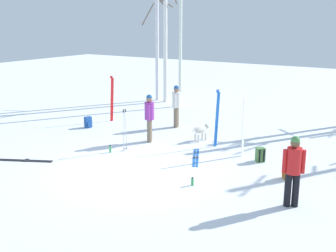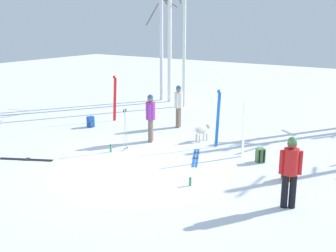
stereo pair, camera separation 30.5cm
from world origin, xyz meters
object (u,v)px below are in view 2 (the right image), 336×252
object	(u,v)px
ski_pair_planted_1	(115,98)
ski_pair_lying_0	(196,158)
birch_tree_1	(170,31)
backpack_1	(260,155)
dog	(203,130)
ski_pair_lying_1	(26,159)
ski_pair_planted_2	(244,128)
water_bottle_0	(190,182)
ski_pair_planted_0	(218,119)
water_bottle_1	(111,149)
backpack_0	(91,122)
birch_tree_2	(184,35)
person_0	(179,103)
person_1	(290,168)
ski_poles_0	(125,128)
person_2	(151,115)
birch_tree_0	(161,31)
backpack_2	(287,172)

from	to	relation	value
ski_pair_planted_1	ski_pair_lying_0	size ratio (longest dim) A/B	1.18
birch_tree_1	backpack_1	bearing A→B (deg)	-40.35
dog	ski_pair_lying_1	size ratio (longest dim) A/B	0.54
ski_pair_planted_2	water_bottle_0	size ratio (longest dim) A/B	8.25
ski_pair_planted_0	water_bottle_1	bearing A→B (deg)	-136.25
backpack_0	water_bottle_0	size ratio (longest dim) A/B	1.94
birch_tree_2	person_0	bearing A→B (deg)	-61.01
dog	water_bottle_0	distance (m)	4.28
person_0	birch_tree_1	size ratio (longest dim) A/B	0.24
person_1	backpack_1	size ratio (longest dim) A/B	3.90
ski_pair_planted_2	ski_pair_lying_1	distance (m)	6.91
person_1	backpack_1	world-z (taller)	person_1
ski_poles_0	backpack_0	xyz separation A→B (m)	(-3.18, 1.62, -0.54)
person_2	backpack_1	xyz separation A→B (m)	(4.12, 0.06, -0.77)
ski_pair_planted_0	backpack_0	bearing A→B (deg)	-175.04
birch_tree_0	ski_pair_planted_1	bearing A→B (deg)	-78.02
person_0	ski_pair_planted_1	size ratio (longest dim) A/B	0.88
backpack_2	water_bottle_0	size ratio (longest dim) A/B	1.94
water_bottle_0	birch_tree_0	world-z (taller)	birch_tree_0
ski_pair_planted_0	ski_pair_lying_0	size ratio (longest dim) A/B	1.20
ski_poles_0	birch_tree_0	world-z (taller)	birch_tree_0
backpack_0	birch_tree_1	bearing A→B (deg)	93.17
ski_pair_planted_1	birch_tree_1	distance (m)	5.62
person_1	birch_tree_0	bearing A→B (deg)	137.25
ski_pair_planted_0	birch_tree_1	size ratio (longest dim) A/B	0.28
water_bottle_1	ski_pair_planted_1	bearing A→B (deg)	128.96
ski_pair_lying_0	ski_poles_0	size ratio (longest dim) A/B	1.17
ski_poles_0	ski_pair_planted_2	bearing A→B (deg)	24.32
ski_pair_planted_2	ski_poles_0	xyz separation A→B (m)	(-3.52, -1.59, -0.17)
birch_tree_1	ski_pair_planted_1	bearing A→B (deg)	-84.94
ski_pair_planted_1	backpack_2	distance (m)	8.91
person_2	birch_tree_1	world-z (taller)	birch_tree_1
water_bottle_0	backpack_1	bearing A→B (deg)	73.96
person_1	birch_tree_1	size ratio (longest dim) A/B	0.24
dog	water_bottle_0	size ratio (longest dim) A/B	3.89
backpack_1	birch_tree_2	distance (m)	9.35
water_bottle_1	birch_tree_2	xyz separation A→B (m)	(-1.95, 7.70, 3.42)
ski_pair_planted_1	water_bottle_1	bearing A→B (deg)	-51.04
backpack_0	backpack_2	xyz separation A→B (m)	(8.56, -1.22, 0.00)
dog	birch_tree_0	xyz separation A→B (m)	(-5.74, 5.64, 3.30)
ski_pair_lying_1	person_2	bearing A→B (deg)	61.92
person_0	backpack_1	distance (m)	5.00
birch_tree_2	ski_pair_lying_0	bearing A→B (deg)	-55.32
birch_tree_1	ski_pair_planted_0	bearing A→B (deg)	-44.87
ski_pair_planted_1	ski_poles_0	xyz separation A→B (m)	(3.10, -3.05, -0.21)
backpack_0	birch_tree_2	xyz separation A→B (m)	(0.94, 5.66, 3.33)
birch_tree_1	water_bottle_1	bearing A→B (deg)	-68.84
ski_pair_planted_0	ski_pair_lying_1	world-z (taller)	ski_pair_planted_0
backpack_0	ski_pair_planted_2	bearing A→B (deg)	-0.25
ski_pair_lying_0	ski_pair_lying_1	bearing A→B (deg)	-143.98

